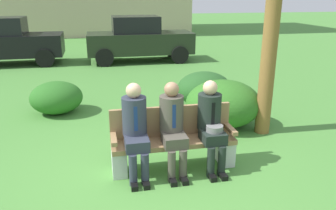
{
  "coord_description": "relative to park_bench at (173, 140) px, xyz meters",
  "views": [
    {
      "loc": [
        -0.73,
        -4.13,
        2.45
      ],
      "look_at": [
        0.27,
        0.58,
        0.85
      ],
      "focal_mm": 35.79,
      "sensor_mm": 36.0,
      "label": 1
    }
  ],
  "objects": [
    {
      "name": "seated_man_middle",
      "position": [
        -0.03,
        -0.12,
        0.31
      ],
      "size": [
        0.34,
        0.72,
        1.31
      ],
      "color": "#4C473D",
      "rests_on": "ground"
    },
    {
      "name": "seated_man_right",
      "position": [
        0.53,
        -0.13,
        0.31
      ],
      "size": [
        0.34,
        0.72,
        1.3
      ],
      "color": "#1E2823",
      "rests_on": "ground"
    },
    {
      "name": "ground_plane",
      "position": [
        -0.27,
        -0.24,
        -0.42
      ],
      "size": [
        80.0,
        80.0,
        0.0
      ],
      "primitive_type": "plane",
      "color": "#4A8739"
    },
    {
      "name": "park_bench",
      "position": [
        0.0,
        0.0,
        0.0
      ],
      "size": [
        1.79,
        0.44,
        0.9
      ],
      "color": "#99754C",
      "rests_on": "ground"
    },
    {
      "name": "parked_car_near",
      "position": [
        -4.21,
        8.62,
        0.42
      ],
      "size": [
        3.92,
        1.73,
        1.68
      ],
      "color": "black",
      "rests_on": "ground"
    },
    {
      "name": "shrub_near_bench",
      "position": [
        -1.92,
        2.82,
        -0.07
      ],
      "size": [
        1.1,
        1.01,
        0.69
      ],
      "primitive_type": "ellipsoid",
      "color": "#2B6922",
      "rests_on": "ground"
    },
    {
      "name": "seated_man_left",
      "position": [
        -0.56,
        -0.12,
        0.32
      ],
      "size": [
        0.34,
        0.72,
        1.32
      ],
      "color": "#2D3342",
      "rests_on": "ground"
    },
    {
      "name": "shrub_mid_lawn",
      "position": [
        1.34,
        2.66,
        -0.03
      ],
      "size": [
        1.25,
        1.15,
        0.78
      ],
      "primitive_type": "ellipsoid",
      "color": "#265724",
      "rests_on": "ground"
    },
    {
      "name": "parked_car_far",
      "position": [
        0.57,
        8.3,
        0.42
      ],
      "size": [
        3.91,
        1.71,
        1.68
      ],
      "color": "#232D1E",
      "rests_on": "ground"
    },
    {
      "name": "shrub_far_lawn",
      "position": [
        1.3,
        1.38,
        0.03
      ],
      "size": [
        1.45,
        1.32,
        0.9
      ],
      "primitive_type": "ellipsoid",
      "color": "#2F6C21",
      "rests_on": "ground"
    }
  ]
}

